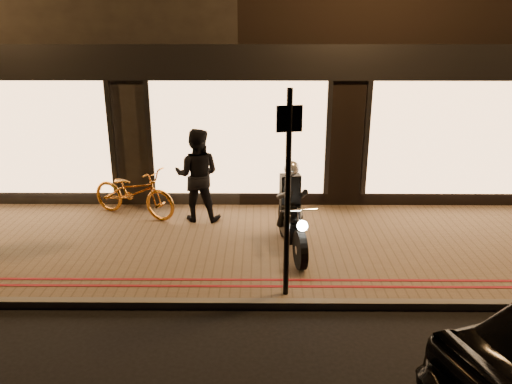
# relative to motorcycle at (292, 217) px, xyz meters

# --- Properties ---
(ground) EXTENTS (90.00, 90.00, 0.00)m
(ground) POSITION_rel_motorcycle_xyz_m (-0.99, -1.74, -0.73)
(ground) COLOR black
(ground) RESTS_ON ground
(sidewalk) EXTENTS (50.00, 4.00, 0.12)m
(sidewalk) POSITION_rel_motorcycle_xyz_m (-0.99, 0.26, -0.67)
(sidewalk) COLOR brown
(sidewalk) RESTS_ON ground
(kerb_stone) EXTENTS (50.00, 0.14, 0.12)m
(kerb_stone) POSITION_rel_motorcycle_xyz_m (-0.99, -1.69, -0.67)
(kerb_stone) COLOR #59544C
(kerb_stone) RESTS_ON ground
(red_kerb_lines) EXTENTS (50.00, 0.26, 0.01)m
(red_kerb_lines) POSITION_rel_motorcycle_xyz_m (-0.99, -1.19, -0.61)
(red_kerb_lines) COLOR maroon
(red_kerb_lines) RESTS_ON sidewalk
(building_row) EXTENTS (48.00, 10.11, 8.50)m
(building_row) POSITION_rel_motorcycle_xyz_m (-0.99, 7.25, 3.51)
(building_row) COLOR black
(building_row) RESTS_ON ground
(motorcycle) EXTENTS (0.65, 1.94, 1.59)m
(motorcycle) POSITION_rel_motorcycle_xyz_m (0.00, 0.00, 0.00)
(motorcycle) COLOR black
(motorcycle) RESTS_ON sidewalk
(sign_post) EXTENTS (0.35, 0.10, 3.00)m
(sign_post) POSITION_rel_motorcycle_xyz_m (-0.17, -1.49, 1.06)
(sign_post) COLOR black
(sign_post) RESTS_ON sidewalk
(bicycle_gold) EXTENTS (2.05, 1.41, 1.02)m
(bicycle_gold) POSITION_rel_motorcycle_xyz_m (-3.12, 1.61, -0.10)
(bicycle_gold) COLOR orange
(bicycle_gold) RESTS_ON sidewalk
(person_dark) EXTENTS (0.96, 0.77, 1.86)m
(person_dark) POSITION_rel_motorcycle_xyz_m (-1.79, 1.43, 0.32)
(person_dark) COLOR black
(person_dark) RESTS_ON sidewalk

